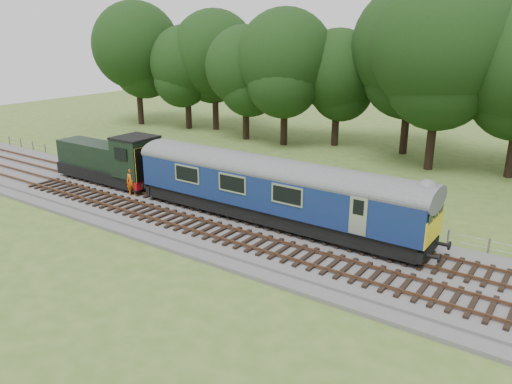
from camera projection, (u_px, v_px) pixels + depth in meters
The scene contains 9 objects.
ground at pixel (245, 232), 28.36m from camera, with size 120.00×120.00×0.00m, color #466425.
ballast at pixel (245, 229), 28.30m from camera, with size 70.00×7.00×0.35m, color #4C4C4F.
track_north at pixel (259, 218), 29.32m from camera, with size 67.20×2.40×0.21m.
track_south at pixel (227, 235), 26.98m from camera, with size 67.20×2.40×0.21m.
fence at pixel (286, 210), 31.87m from camera, with size 64.00×0.12×1.00m, color #6B6054, non-canonical shape.
tree_line at pixel (387, 156), 45.51m from camera, with size 70.00×8.00×18.00m, color black, non-canonical shape.
dmu_railcar at pixel (273, 185), 28.11m from camera, with size 18.05×2.86×3.88m.
shunter_loco at pixel (111, 161), 35.87m from camera, with size 8.91×2.60×3.38m.
worker at pixel (132, 182), 33.28m from camera, with size 0.69×0.45×1.88m, color #DF560B.
Camera 1 is at (15.54, -21.16, 10.98)m, focal length 35.00 mm.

